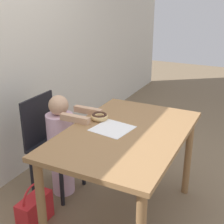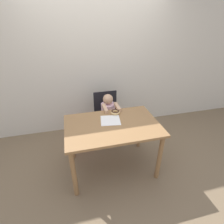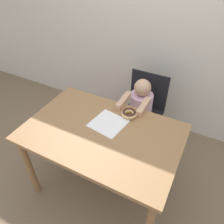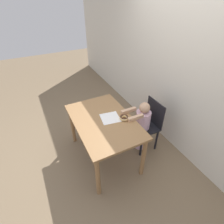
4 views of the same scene
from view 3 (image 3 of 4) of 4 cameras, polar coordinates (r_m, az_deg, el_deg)
ground_plane at (r=2.36m, az=-2.07°, el=-18.52°), size 12.00×12.00×0.00m
wall_back at (r=2.51m, az=12.00°, el=21.28°), size 8.00×0.05×2.50m
dining_table at (r=1.83m, az=-2.55°, el=-7.39°), size 1.25×0.82×0.77m
chair at (r=2.45m, az=8.15°, el=0.24°), size 0.41×0.38×0.88m
child_figure at (r=2.36m, az=7.15°, el=-1.24°), size 0.25×0.46×0.92m
donut at (r=1.88m, az=4.50°, el=-0.35°), size 0.14×0.14×0.05m
napkin at (r=1.82m, az=-0.94°, el=-2.95°), size 0.30×0.30×0.00m
handbag at (r=2.70m, az=-2.84°, el=-4.31°), size 0.30×0.13×0.36m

